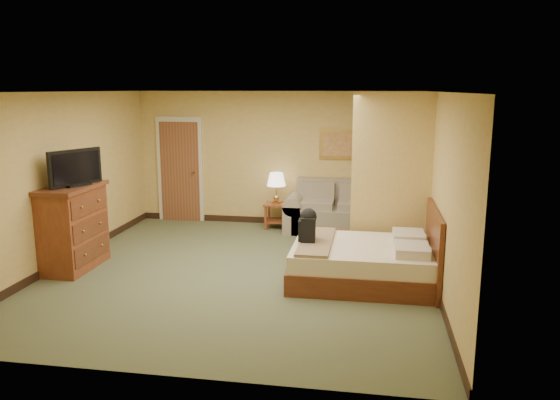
% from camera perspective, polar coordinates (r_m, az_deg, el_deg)
% --- Properties ---
extents(floor, '(6.00, 6.00, 0.00)m').
position_cam_1_polar(floor, '(8.10, -4.13, -7.50)').
color(floor, '#505839').
rests_on(floor, ground).
extents(ceiling, '(6.00, 6.00, 0.00)m').
position_cam_1_polar(ceiling, '(7.66, -4.42, 11.20)').
color(ceiling, white).
rests_on(ceiling, back_wall).
extents(back_wall, '(5.50, 0.02, 2.60)m').
position_cam_1_polar(back_wall, '(10.68, -0.46, 4.34)').
color(back_wall, tan).
rests_on(back_wall, floor).
extents(left_wall, '(0.02, 6.00, 2.60)m').
position_cam_1_polar(left_wall, '(8.84, -21.88, 1.98)').
color(left_wall, tan).
rests_on(left_wall, floor).
extents(right_wall, '(0.02, 6.00, 2.60)m').
position_cam_1_polar(right_wall, '(7.62, 16.27, 0.94)').
color(right_wall, tan).
rests_on(right_wall, floor).
extents(partition, '(1.20, 0.15, 2.60)m').
position_cam_1_polar(partition, '(8.48, 11.53, 2.21)').
color(partition, tan).
rests_on(partition, floor).
extents(door, '(0.94, 0.16, 2.10)m').
position_cam_1_polar(door, '(11.19, -10.39, 3.09)').
color(door, beige).
rests_on(door, floor).
extents(baseboard, '(5.50, 0.02, 0.12)m').
position_cam_1_polar(baseboard, '(10.90, -0.46, -2.15)').
color(baseboard, black).
rests_on(baseboard, floor).
extents(loveseat, '(1.90, 0.88, 0.96)m').
position_cam_1_polar(loveseat, '(10.30, 5.86, -1.58)').
color(loveseat, gray).
rests_on(loveseat, floor).
extents(side_table, '(0.44, 0.44, 0.48)m').
position_cam_1_polar(side_table, '(10.50, -0.39, -1.23)').
color(side_table, maroon).
rests_on(side_table, floor).
extents(table_lamp, '(0.36, 0.36, 0.59)m').
position_cam_1_polar(table_lamp, '(10.38, -0.39, 2.08)').
color(table_lamp, '#BA8844').
rests_on(table_lamp, side_table).
extents(coffee_table, '(0.76, 0.76, 0.40)m').
position_cam_1_polar(coffee_table, '(8.73, 5.42, -4.18)').
color(coffee_table, maroon).
rests_on(coffee_table, floor).
extents(wall_picture, '(0.73, 0.04, 0.57)m').
position_cam_1_polar(wall_picture, '(10.48, 6.15, 5.78)').
color(wall_picture, '#B78E3F').
rests_on(wall_picture, back_wall).
extents(dresser, '(0.62, 1.18, 1.26)m').
position_cam_1_polar(dresser, '(8.63, -20.77, -2.66)').
color(dresser, maroon).
rests_on(dresser, floor).
extents(tv, '(0.40, 0.82, 0.53)m').
position_cam_1_polar(tv, '(8.42, -20.60, 3.08)').
color(tv, black).
rests_on(tv, dresser).
extents(bed, '(1.96, 1.65, 1.07)m').
position_cam_1_polar(bed, '(7.71, 9.02, -6.35)').
color(bed, '#542413').
rests_on(bed, floor).
extents(backpack, '(0.23, 0.30, 0.50)m').
position_cam_1_polar(backpack, '(7.58, 2.99, -2.64)').
color(backpack, black).
rests_on(backpack, bed).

